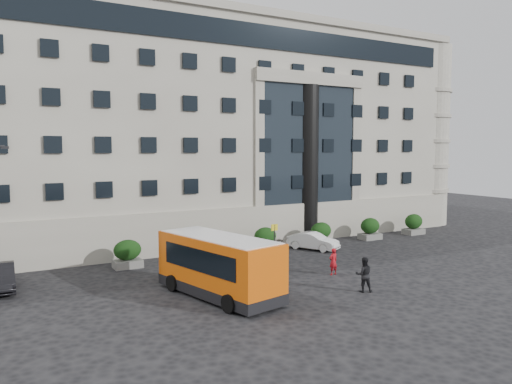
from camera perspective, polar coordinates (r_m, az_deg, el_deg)
ground at (r=28.22m, az=-2.19°, el=-10.95°), size 120.00×120.00×0.00m
civic_building at (r=49.69m, az=-7.70°, el=6.39°), size 44.00×24.00×18.00m
entrance_column at (r=42.22m, az=5.92°, el=3.27°), size 1.80×1.80×13.00m
hedge_a at (r=33.73m, az=-14.47°, el=-6.84°), size 1.80×1.26×1.84m
hedge_b at (r=35.38m, az=-6.26°, el=-6.15°), size 1.80×1.26×1.84m
hedge_c at (r=37.68m, az=1.06°, el=-5.44°), size 1.80×1.26×1.84m
hedge_d at (r=40.53m, az=7.43°, el=-4.74°), size 1.80×1.26×1.84m
hedge_e at (r=43.80m, az=12.90°, el=-4.09°), size 1.80×1.26×1.84m
hedge_f at (r=47.43m, az=17.57°, el=-3.51°), size 1.80×1.26×1.84m
bus_stop_sign at (r=34.72m, az=2.13°, el=-4.99°), size 0.50×0.08×2.52m
minibus at (r=26.40m, az=-4.28°, el=-8.14°), size 4.29×8.06×3.20m
white_taxi at (r=38.73m, az=6.55°, el=-5.59°), size 3.10×4.17×1.31m
pedestrian_a at (r=31.28m, az=8.82°, el=-7.86°), size 0.63×0.44×1.65m
pedestrian_b at (r=27.95m, az=12.23°, el=-9.20°), size 1.16×1.07×1.91m
pedestrian_c at (r=32.96m, az=2.79°, el=-7.00°), size 1.34×1.20×1.81m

